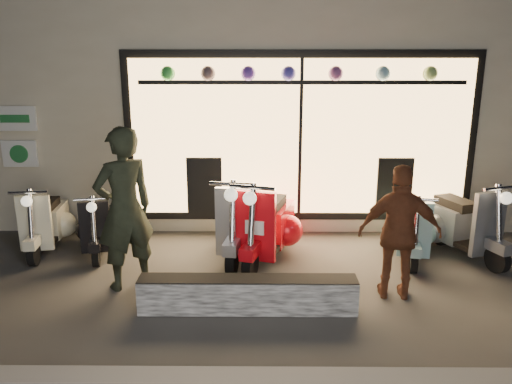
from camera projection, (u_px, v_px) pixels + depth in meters
ground at (246, 285)px, 6.25m from camera, size 40.00×40.00×0.00m
kerb at (239, 381)px, 4.30m from camera, size 40.00×0.25×0.12m
shop_building at (252, 90)px, 10.51m from camera, size 10.20×6.23×4.20m
graffiti_barrier at (248, 294)px, 5.57m from camera, size 2.43×0.28×0.40m
scooter_silver at (243, 220)px, 7.25m from camera, size 0.68×1.66×1.18m
scooter_red at (269, 224)px, 7.08m from camera, size 0.84×1.64×1.17m
scooter_black at (99, 225)px, 7.35m from camera, size 0.59×1.28×0.91m
scooter_cream at (47, 221)px, 7.44m from camera, size 0.55×1.40×0.99m
scooter_blue at (412, 228)px, 7.19m from camera, size 0.63×1.36×0.97m
scooter_grey at (457, 222)px, 7.25m from camera, size 0.84×1.54×1.11m
man at (124, 209)px, 5.98m from camera, size 0.87×0.83×2.00m
woman at (400, 233)px, 5.75m from camera, size 0.98×0.50×1.61m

